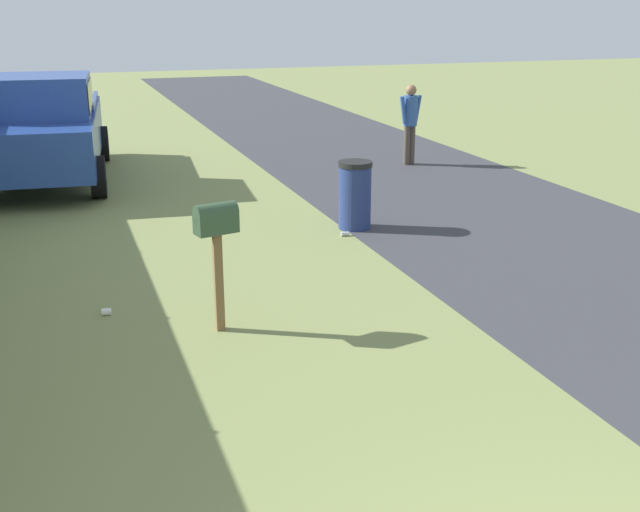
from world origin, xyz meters
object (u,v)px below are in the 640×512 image
(pickup_truck, at_px, (47,125))
(trash_bin, at_px, (355,195))
(pedestrian, at_px, (410,119))
(mailbox, at_px, (216,230))

(pickup_truck, relative_size, trash_bin, 5.33)
(trash_bin, xyz_separation_m, pedestrian, (4.35, -2.97, 0.46))
(pickup_truck, bearing_deg, mailbox, 16.01)
(mailbox, bearing_deg, pickup_truck, -2.49)
(pedestrian, bearing_deg, mailbox, -53.35)
(trash_bin, bearing_deg, pickup_truck, 40.96)
(mailbox, xyz_separation_m, pedestrian, (7.61, -5.80, -0.12))
(pickup_truck, relative_size, pedestrian, 3.30)
(mailbox, bearing_deg, pedestrian, -50.48)
(pedestrian, bearing_deg, trash_bin, -50.37)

